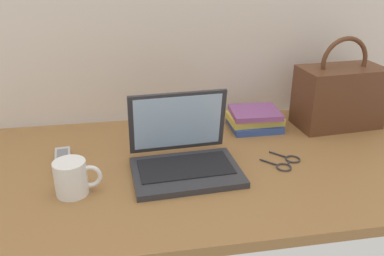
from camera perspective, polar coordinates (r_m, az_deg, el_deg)
desk at (r=1.25m, az=1.24°, el=-5.58°), size 1.60×0.76×0.03m
laptop at (r=1.20m, az=-1.24°, el=-3.71°), size 0.32×0.27×0.22m
coffee_mug at (r=1.12m, az=-16.60°, el=-6.78°), size 0.12×0.09×0.10m
remote_control_near at (r=1.29m, az=-17.82°, el=-4.49°), size 0.06×0.16×0.02m
eyeglasses at (r=1.27m, az=13.33°, el=-4.78°), size 0.14×0.14×0.01m
handbag at (r=1.56m, az=20.10°, el=4.35°), size 0.31×0.18×0.33m
book_stack at (r=1.49m, az=8.84°, el=1.27°), size 0.19×0.16×0.07m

